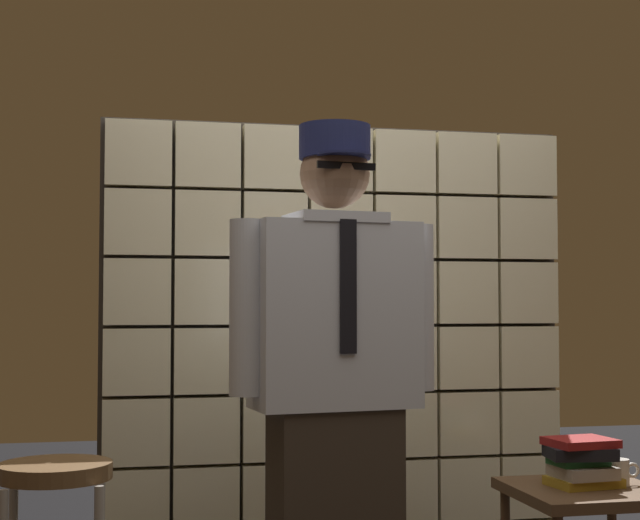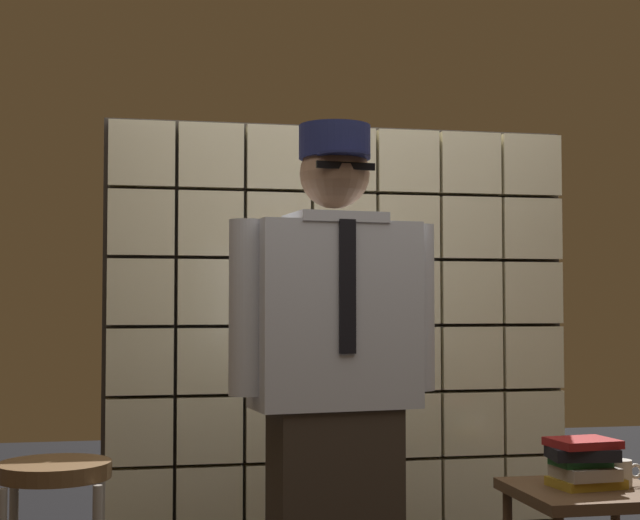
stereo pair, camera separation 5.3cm
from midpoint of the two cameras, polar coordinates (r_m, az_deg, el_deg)
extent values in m
cube|color=beige|center=(4.04, -11.48, -14.17)|extent=(0.27, 0.08, 0.27)
cube|color=beige|center=(4.05, -7.30, -14.16)|extent=(0.27, 0.08, 0.27)
cube|color=beige|center=(4.08, -3.17, -14.08)|extent=(0.27, 0.08, 0.27)
cube|color=beige|center=(4.14, 0.87, -13.94)|extent=(0.27, 0.08, 0.27)
cube|color=beige|center=(4.21, 4.78, -13.74)|extent=(0.27, 0.08, 0.27)
cube|color=beige|center=(4.30, 8.54, -13.49)|extent=(0.27, 0.08, 0.27)
cube|color=beige|center=(4.40, 12.13, -13.19)|extent=(0.27, 0.08, 0.27)
cube|color=beige|center=(3.99, -11.44, -10.14)|extent=(0.27, 0.08, 0.27)
cube|color=beige|center=(4.00, -7.28, -10.14)|extent=(0.27, 0.08, 0.27)
cube|color=beige|center=(4.04, -3.16, -10.10)|extent=(0.27, 0.08, 0.27)
cube|color=beige|center=(4.09, 0.86, -10.01)|extent=(0.27, 0.08, 0.27)
cube|color=beige|center=(4.16, 4.77, -9.87)|extent=(0.27, 0.08, 0.27)
cube|color=beige|center=(4.25, 8.52, -9.70)|extent=(0.27, 0.08, 0.27)
cube|color=beige|center=(4.36, 12.09, -9.49)|extent=(0.27, 0.08, 0.27)
cube|color=beige|center=(3.96, -11.40, -6.03)|extent=(0.27, 0.08, 0.27)
cube|color=beige|center=(3.98, -7.25, -6.05)|extent=(0.27, 0.08, 0.27)
cube|color=beige|center=(4.01, -3.15, -6.04)|extent=(0.27, 0.08, 0.27)
cube|color=beige|center=(4.06, 0.86, -6.00)|extent=(0.27, 0.08, 0.27)
cube|color=beige|center=(4.14, 4.75, -5.93)|extent=(0.27, 0.08, 0.27)
cube|color=beige|center=(4.23, 8.49, -5.84)|extent=(0.27, 0.08, 0.27)
cube|color=beige|center=(4.33, 12.05, -5.73)|extent=(0.27, 0.08, 0.27)
cube|color=beige|center=(3.96, -11.37, -1.89)|extent=(0.27, 0.08, 0.27)
cube|color=beige|center=(3.97, -7.23, -1.93)|extent=(0.27, 0.08, 0.27)
cube|color=beige|center=(4.00, -3.14, -1.95)|extent=(0.27, 0.08, 0.27)
cube|color=beige|center=(4.06, 0.86, -1.96)|extent=(0.27, 0.08, 0.27)
cube|color=beige|center=(4.13, 4.74, -1.97)|extent=(0.27, 0.08, 0.27)
cube|color=beige|center=(4.22, 8.46, -1.96)|extent=(0.27, 0.08, 0.27)
cube|color=beige|center=(4.33, 12.02, -1.95)|extent=(0.27, 0.08, 0.27)
cube|color=beige|center=(3.97, -11.33, 2.24)|extent=(0.27, 0.08, 0.27)
cube|color=beige|center=(3.98, -7.21, 2.19)|extent=(0.27, 0.08, 0.27)
cube|color=beige|center=(4.02, -3.13, 2.13)|extent=(0.27, 0.08, 0.27)
cube|color=beige|center=(4.07, 0.85, 2.07)|extent=(0.27, 0.08, 0.27)
cube|color=beige|center=(4.14, 4.72, 1.99)|extent=(0.27, 0.08, 0.27)
cube|color=beige|center=(4.23, 8.44, 1.91)|extent=(0.27, 0.08, 0.27)
cube|color=beige|center=(4.34, 11.98, 1.83)|extent=(0.27, 0.08, 0.27)
cube|color=beige|center=(4.00, -11.29, 6.32)|extent=(0.27, 0.08, 0.27)
cube|color=beige|center=(4.02, -7.18, 6.26)|extent=(0.27, 0.08, 0.27)
cube|color=beige|center=(4.05, -3.12, 6.17)|extent=(0.27, 0.08, 0.27)
cube|color=beige|center=(4.10, 0.85, 6.05)|extent=(0.27, 0.08, 0.27)
cube|color=beige|center=(4.18, 4.70, 5.91)|extent=(0.27, 0.08, 0.27)
cube|color=beige|center=(4.26, 8.41, 5.75)|extent=(0.27, 0.08, 0.27)
cube|color=beige|center=(4.37, 11.94, 5.57)|extent=(0.27, 0.08, 0.27)
cube|color=#38332D|center=(4.11, 0.70, -5.96)|extent=(2.03, 0.02, 2.03)
cube|color=silver|center=(3.18, 0.42, -3.32)|extent=(0.58, 0.31, 0.62)
cube|color=black|center=(3.06, 1.22, -1.59)|extent=(0.06, 0.02, 0.44)
cube|color=silver|center=(3.19, 0.42, 2.48)|extent=(0.33, 0.29, 0.04)
sphere|color=#846047|center=(3.21, 0.42, 5.24)|extent=(0.24, 0.24, 0.24)
ellipsoid|color=black|center=(3.15, 0.75, 4.61)|extent=(0.16, 0.10, 0.11)
cube|color=black|center=(3.11, 1.11, 5.72)|extent=(0.20, 0.04, 0.02)
cylinder|color=#191E47|center=(3.13, 0.98, 6.36)|extent=(0.20, 0.20, 0.01)
cylinder|color=#191E47|center=(3.23, 0.42, 7.12)|extent=(0.24, 0.24, 0.11)
cylinder|color=silver|center=(3.30, 5.48, -2.85)|extent=(0.12, 0.12, 0.57)
cylinder|color=silver|center=(3.09, -4.98, -2.87)|extent=(0.12, 0.12, 0.57)
cylinder|color=brown|center=(3.02, -16.21, -12.14)|extent=(0.34, 0.34, 0.05)
cube|color=#513823|center=(3.62, 15.39, -13.39)|extent=(0.52, 0.52, 0.04)
cube|color=olive|center=(3.62, 15.23, -12.80)|extent=(0.26, 0.20, 0.03)
cube|color=gray|center=(3.60, 15.17, -12.23)|extent=(0.21, 0.20, 0.04)
cube|color=#1E592D|center=(3.60, 14.92, -11.68)|extent=(0.20, 0.15, 0.03)
cube|color=black|center=(3.58, 15.02, -11.18)|extent=(0.25, 0.19, 0.04)
cube|color=maroon|center=(3.58, 15.04, -10.59)|extent=(0.24, 0.21, 0.03)
cylinder|color=silver|center=(3.67, 17.16, -12.15)|extent=(0.08, 0.08, 0.09)
torus|color=silver|center=(3.69, 17.97, -11.99)|extent=(0.06, 0.01, 0.06)
camera|label=1|loc=(0.03, -90.48, 0.02)|focal=52.95mm
camera|label=2|loc=(0.03, 89.52, -0.02)|focal=52.95mm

